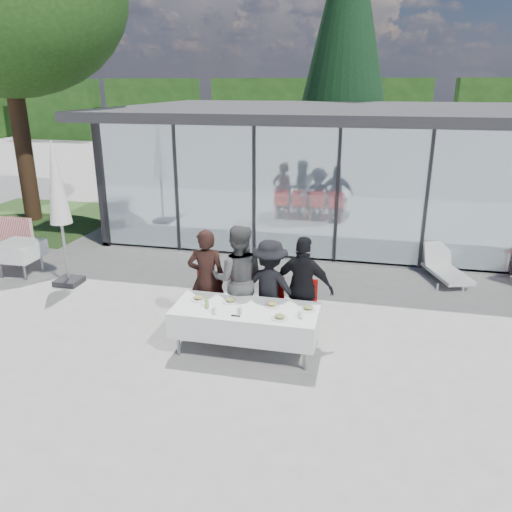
{
  "coord_description": "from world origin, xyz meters",
  "views": [
    {
      "loc": [
        1.71,
        -7.29,
        4.04
      ],
      "look_at": [
        -0.23,
        1.2,
        1.03
      ],
      "focal_mm": 35.0,
      "sensor_mm": 36.0,
      "label": 1
    }
  ],
  "objects_px": {
    "plate_a": "(198,298)",
    "plate_b": "(231,300)",
    "diner_a": "(207,279)",
    "conifer_tree": "(347,28)",
    "diner_chair_d": "(303,305)",
    "market_umbrella": "(58,193)",
    "plate_c": "(272,304)",
    "folded_eyeglasses": "(236,316)",
    "spare_table_left": "(19,251)",
    "plate_d": "(308,308)",
    "dining_table": "(246,320)",
    "diner_chair_c": "(270,302)",
    "diner_b": "(238,279)",
    "diner_chair_a": "(208,296)",
    "diner_d": "(303,288)",
    "plate_extra": "(280,317)",
    "juice_bottle": "(207,303)",
    "diner_chair_b": "(239,299)",
    "lounger": "(444,267)",
    "diner_c": "(270,288)"
  },
  "relations": [
    {
      "from": "plate_b",
      "to": "conifer_tree",
      "type": "relative_size",
      "value": 0.02
    },
    {
      "from": "dining_table",
      "to": "plate_extra",
      "type": "distance_m",
      "value": 0.68
    },
    {
      "from": "plate_c",
      "to": "folded_eyeglasses",
      "type": "xyz_separation_m",
      "value": [
        -0.46,
        -0.48,
        -0.02
      ]
    },
    {
      "from": "diner_chair_d",
      "to": "market_umbrella",
      "type": "height_order",
      "value": "market_umbrella"
    },
    {
      "from": "diner_a",
      "to": "conifer_tree",
      "type": "xyz_separation_m",
      "value": [
        1.38,
        12.74,
        5.1
      ]
    },
    {
      "from": "plate_d",
      "to": "spare_table_left",
      "type": "distance_m",
      "value": 6.96
    },
    {
      "from": "diner_chair_a",
      "to": "folded_eyeglasses",
      "type": "bearing_deg",
      "value": -53.55
    },
    {
      "from": "diner_a",
      "to": "plate_b",
      "type": "xyz_separation_m",
      "value": [
        0.57,
        -0.54,
        -0.11
      ]
    },
    {
      "from": "diner_chair_d",
      "to": "plate_a",
      "type": "distance_m",
      "value": 1.75
    },
    {
      "from": "diner_a",
      "to": "diner_d",
      "type": "relative_size",
      "value": 1.01
    },
    {
      "from": "diner_d",
      "to": "plate_d",
      "type": "bearing_deg",
      "value": 116.33
    },
    {
      "from": "plate_extra",
      "to": "folded_eyeglasses",
      "type": "xyz_separation_m",
      "value": [
        -0.66,
        -0.07,
        -0.02
      ]
    },
    {
      "from": "diner_c",
      "to": "folded_eyeglasses",
      "type": "distance_m",
      "value": 1.08
    },
    {
      "from": "diner_chair_d",
      "to": "juice_bottle",
      "type": "xyz_separation_m",
      "value": [
        -1.39,
        -0.86,
        0.28
      ]
    },
    {
      "from": "diner_c",
      "to": "plate_a",
      "type": "height_order",
      "value": "diner_c"
    },
    {
      "from": "dining_table",
      "to": "diner_chair_c",
      "type": "bearing_deg",
      "value": 72.05
    },
    {
      "from": "dining_table",
      "to": "plate_b",
      "type": "xyz_separation_m",
      "value": [
        -0.29,
        0.16,
        0.24
      ]
    },
    {
      "from": "diner_chair_b",
      "to": "diner_d",
      "type": "relative_size",
      "value": 0.56
    },
    {
      "from": "diner_d",
      "to": "dining_table",
      "type": "bearing_deg",
      "value": 52.06
    },
    {
      "from": "plate_extra",
      "to": "lounger",
      "type": "bearing_deg",
      "value": 55.85
    },
    {
      "from": "lounger",
      "to": "plate_c",
      "type": "bearing_deg",
      "value": -128.74
    },
    {
      "from": "diner_chair_a",
      "to": "lounger",
      "type": "height_order",
      "value": "diner_chair_a"
    },
    {
      "from": "diner_b",
      "to": "diner_d",
      "type": "distance_m",
      "value": 1.11
    },
    {
      "from": "diner_a",
      "to": "diner_chair_d",
      "type": "distance_m",
      "value": 1.7
    },
    {
      "from": "dining_table",
      "to": "plate_a",
      "type": "bearing_deg",
      "value": 170.27
    },
    {
      "from": "plate_a",
      "to": "conifer_tree",
      "type": "distance_m",
      "value": 14.35
    },
    {
      "from": "dining_table",
      "to": "lounger",
      "type": "bearing_deg",
      "value": 49.07
    },
    {
      "from": "diner_d",
      "to": "plate_extra",
      "type": "bearing_deg",
      "value": 87.88
    },
    {
      "from": "diner_a",
      "to": "conifer_tree",
      "type": "distance_m",
      "value": 13.79
    },
    {
      "from": "plate_d",
      "to": "plate_b",
      "type": "bearing_deg",
      "value": 179.49
    },
    {
      "from": "spare_table_left",
      "to": "conifer_tree",
      "type": "bearing_deg",
      "value": 61.13
    },
    {
      "from": "diner_chair_d",
      "to": "plate_b",
      "type": "relative_size",
      "value": 3.83
    },
    {
      "from": "diner_chair_a",
      "to": "conifer_tree",
      "type": "bearing_deg",
      "value": 83.79
    },
    {
      "from": "diner_a",
      "to": "plate_b",
      "type": "height_order",
      "value": "diner_a"
    },
    {
      "from": "diner_chair_c",
      "to": "diner_chair_d",
      "type": "bearing_deg",
      "value": 0.0
    },
    {
      "from": "plate_b",
      "to": "diner_b",
      "type": "bearing_deg",
      "value": 91.66
    },
    {
      "from": "folded_eyeglasses",
      "to": "lounger",
      "type": "bearing_deg",
      "value": 50.67
    },
    {
      "from": "conifer_tree",
      "to": "market_umbrella",
      "type": "bearing_deg",
      "value": -112.86
    },
    {
      "from": "diner_b",
      "to": "market_umbrella",
      "type": "height_order",
      "value": "market_umbrella"
    },
    {
      "from": "diner_chair_b",
      "to": "plate_d",
      "type": "bearing_deg",
      "value": -25.39
    },
    {
      "from": "plate_a",
      "to": "plate_b",
      "type": "bearing_deg",
      "value": 2.44
    },
    {
      "from": "diner_chair_b",
      "to": "conifer_tree",
      "type": "relative_size",
      "value": 0.09
    },
    {
      "from": "diner_chair_a",
      "to": "diner_c",
      "type": "xyz_separation_m",
      "value": [
        1.1,
        -0.04,
        0.29
      ]
    },
    {
      "from": "diner_chair_d",
      "to": "plate_d",
      "type": "relative_size",
      "value": 3.83
    },
    {
      "from": "plate_extra",
      "to": "diner_chair_b",
      "type": "bearing_deg",
      "value": 131.5
    },
    {
      "from": "diner_c",
      "to": "diner_d",
      "type": "distance_m",
      "value": 0.56
    },
    {
      "from": "diner_chair_d",
      "to": "plate_d",
      "type": "bearing_deg",
      "value": -75.45
    },
    {
      "from": "diner_chair_d",
      "to": "plate_d",
      "type": "xyz_separation_m",
      "value": [
        0.16,
        -0.6,
        0.24
      ]
    },
    {
      "from": "diner_chair_a",
      "to": "conifer_tree",
      "type": "height_order",
      "value": "conifer_tree"
    },
    {
      "from": "plate_extra",
      "to": "diner_c",
      "type": "bearing_deg",
      "value": 109.59
    }
  ]
}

